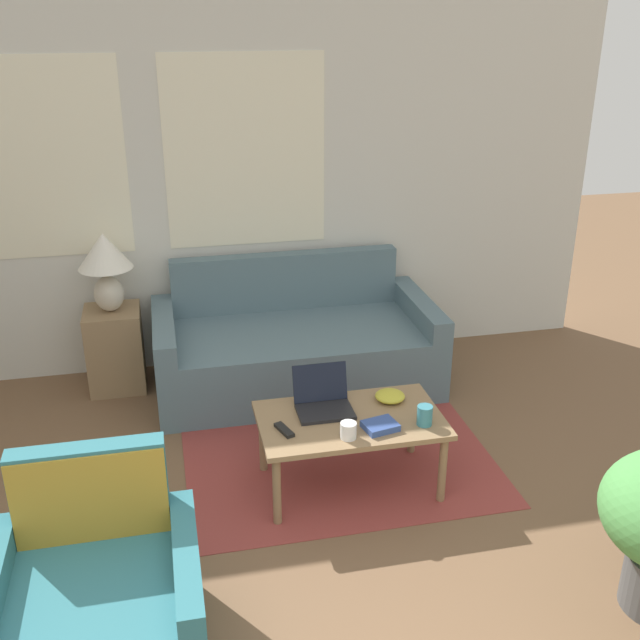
{
  "coord_description": "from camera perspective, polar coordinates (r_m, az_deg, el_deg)",
  "views": [
    {
      "loc": [
        -0.01,
        -1.39,
        2.47
      ],
      "look_at": [
        0.86,
        2.61,
        0.75
      ],
      "focal_mm": 42.0,
      "sensor_mm": 36.0,
      "label": 1
    }
  ],
  "objects": [
    {
      "name": "wall_back",
      "position": [
        5.29,
        -12.11,
        9.61
      ],
      "size": [
        6.37,
        0.06,
        2.6
      ],
      "color": "silver",
      "rests_on": "ground_plane"
    },
    {
      "name": "rug",
      "position": [
        4.78,
        0.39,
        -8.23
      ],
      "size": [
        1.78,
        2.07,
        0.01
      ],
      "color": "brown",
      "rests_on": "ground_plane"
    },
    {
      "name": "couch",
      "position": [
        5.24,
        -1.95,
        -2.11
      ],
      "size": [
        1.91,
        0.94,
        0.84
      ],
      "color": "slate",
      "rests_on": "ground_plane"
    },
    {
      "name": "armchair",
      "position": [
        3.32,
        -16.6,
        -20.23
      ],
      "size": [
        0.83,
        0.76,
        0.84
      ],
      "color": "#2D6B75",
      "rests_on": "ground_plane"
    },
    {
      "name": "side_table",
      "position": [
        5.35,
        -15.32,
        -2.13
      ],
      "size": [
        0.37,
        0.37,
        0.57
      ],
      "color": "#937551",
      "rests_on": "ground_plane"
    },
    {
      "name": "table_lamp",
      "position": [
        5.13,
        -16.05,
        4.33
      ],
      "size": [
        0.36,
        0.36,
        0.54
      ],
      "color": "beige",
      "rests_on": "side_table"
    },
    {
      "name": "coffee_table",
      "position": [
        4.08,
        2.32,
        -8.02
      ],
      "size": [
        0.99,
        0.59,
        0.43
      ],
      "color": "#8E704C",
      "rests_on": "ground_plane"
    },
    {
      "name": "laptop",
      "position": [
        4.11,
        0.24,
        -6.16
      ],
      "size": [
        0.3,
        0.27,
        0.23
      ],
      "color": "black",
      "rests_on": "coffee_table"
    },
    {
      "name": "cup_navy",
      "position": [
        3.86,
        2.18,
        -8.41
      ],
      "size": [
        0.08,
        0.08,
        0.09
      ],
      "color": "white",
      "rests_on": "coffee_table"
    },
    {
      "name": "cup_yellow",
      "position": [
        4.0,
        7.98,
        -7.21
      ],
      "size": [
        0.08,
        0.08,
        0.11
      ],
      "color": "teal",
      "rests_on": "coffee_table"
    },
    {
      "name": "snack_bowl",
      "position": [
        4.22,
        5.35,
        -5.79
      ],
      "size": [
        0.17,
        0.17,
        0.05
      ],
      "color": "gold",
      "rests_on": "coffee_table"
    },
    {
      "name": "book_red",
      "position": [
        3.96,
        4.61,
        -8.04
      ],
      "size": [
        0.2,
        0.17,
        0.04
      ],
      "color": "#334C8E",
      "rests_on": "coffee_table"
    },
    {
      "name": "tv_remote",
      "position": [
        3.93,
        -2.74,
        -8.37
      ],
      "size": [
        0.09,
        0.16,
        0.02
      ],
      "color": "black",
      "rests_on": "coffee_table"
    }
  ]
}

